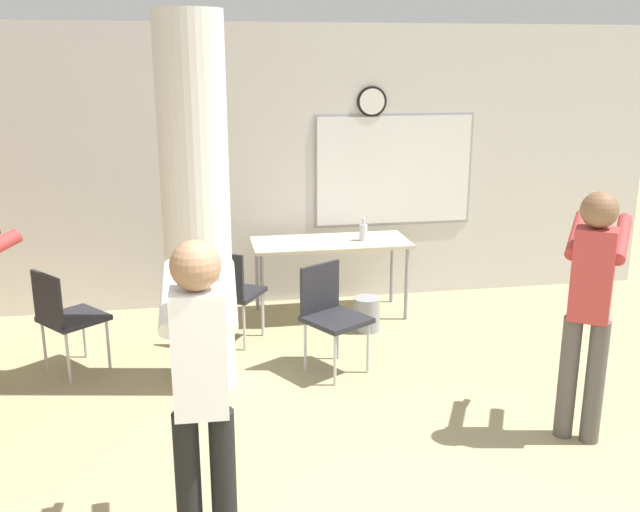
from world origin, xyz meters
The scene contains 10 objects.
wall_back centered at (0.02, 5.06, 1.40)m, with size 8.00×0.15×2.80m.
support_pillar centered at (-0.86, 3.18, 1.40)m, with size 0.50×0.50×2.80m.
folding_table centered at (0.42, 4.50, 0.70)m, with size 1.52×0.64×0.76m.
bottle_on_table centered at (0.73, 4.47, 0.84)m, with size 0.08×0.08×0.23m.
waste_bin centered at (0.67, 4.02, 0.16)m, with size 0.24×0.24×0.32m.
chair_table_left centered at (-0.59, 3.94, 0.51)m, with size 0.61×0.61×0.87m.
chair_table_front centered at (0.17, 3.24, 0.51)m, with size 0.60×0.60×0.87m.
chair_near_pillar centered at (-1.93, 3.54, 0.51)m, with size 0.62×0.62×0.87m.
person_playing_side centered at (1.60, 1.88, 0.99)m, with size 0.61×0.69×1.68m.
person_playing_front centered at (-0.88, 1.05, 1.00)m, with size 0.38×0.67×1.70m.
Camera 1 is at (-0.87, -2.07, 2.48)m, focal length 40.00 mm.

